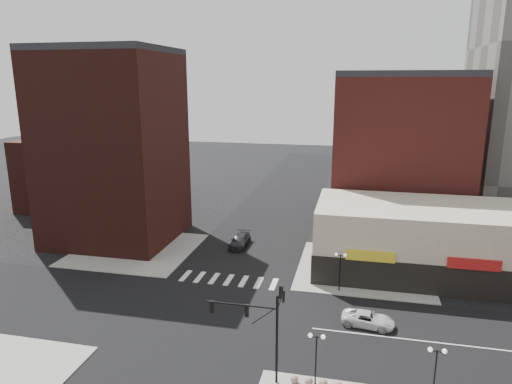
# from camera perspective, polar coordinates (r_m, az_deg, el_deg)

# --- Properties ---
(ground) EXTENTS (240.00, 240.00, 0.00)m
(ground) POSITION_cam_1_polar(r_m,az_deg,el_deg) (44.70, -6.29, -15.18)
(ground) COLOR black
(ground) RESTS_ON ground
(road_ew) EXTENTS (200.00, 14.00, 0.02)m
(road_ew) POSITION_cam_1_polar(r_m,az_deg,el_deg) (44.69, -6.29, -15.17)
(road_ew) COLOR black
(road_ew) RESTS_ON ground
(road_ns) EXTENTS (14.00, 200.00, 0.02)m
(road_ns) POSITION_cam_1_polar(r_m,az_deg,el_deg) (44.69, -6.29, -15.17)
(road_ns) COLOR black
(road_ns) RESTS_ON ground
(sidewalk_nw) EXTENTS (15.00, 15.00, 0.12)m
(sidewalk_nw) POSITION_cam_1_polar(r_m,az_deg,el_deg) (62.17, -14.76, -6.96)
(sidewalk_nw) COLOR gray
(sidewalk_nw) RESTS_ON ground
(sidewalk_ne) EXTENTS (15.00, 15.00, 0.12)m
(sidewalk_ne) POSITION_cam_1_polar(r_m,az_deg,el_deg) (55.74, 13.22, -9.33)
(sidewalk_ne) COLOR gray
(sidewalk_ne) RESTS_ON ground
(building_nw) EXTENTS (16.00, 15.00, 25.00)m
(building_nw) POSITION_cam_1_polar(r_m,az_deg,el_deg) (64.66, -17.38, 5.07)
(building_nw) COLOR #3C1713
(building_nw) RESTS_ON ground
(building_nw_low) EXTENTS (20.00, 18.00, 12.00)m
(building_nw_low) POSITION_cam_1_polar(r_m,az_deg,el_deg) (85.45, -19.54, 2.46)
(building_nw_low) COLOR #3C1713
(building_nw_low) RESTS_ON ground
(building_ne_midrise) EXTENTS (18.00, 15.00, 22.00)m
(building_ne_midrise) POSITION_cam_1_polar(r_m,az_deg,el_deg) (67.50, 17.50, 4.11)
(building_ne_midrise) COLOR maroon
(building_ne_midrise) RESTS_ON ground
(building_ne_row) EXTENTS (24.20, 12.20, 8.00)m
(building_ne_row) POSITION_cam_1_polar(r_m,az_deg,el_deg) (55.59, 20.15, -6.31)
(building_ne_row) COLOR beige
(building_ne_row) RESTS_ON ground
(traffic_signal) EXTENTS (5.59, 3.09, 7.77)m
(traffic_signal) POSITION_cam_1_polar(r_m,az_deg,el_deg) (33.99, 1.10, -15.49)
(traffic_signal) COLOR black
(traffic_signal) RESTS_ON ground
(street_lamp_se_a) EXTENTS (1.22, 0.32, 4.16)m
(street_lamp_se_a) POSITION_cam_1_polar(r_m,az_deg,el_deg) (34.26, 7.55, -18.61)
(street_lamp_se_a) COLOR black
(street_lamp_se_a) RESTS_ON sidewalk_se
(street_lamp_se_b) EXTENTS (1.22, 0.32, 4.16)m
(street_lamp_se_b) POSITION_cam_1_polar(r_m,az_deg,el_deg) (34.71, 21.60, -19.09)
(street_lamp_se_b) COLOR black
(street_lamp_se_b) RESTS_ON sidewalk_se
(street_lamp_ne) EXTENTS (1.22, 0.32, 4.16)m
(street_lamp_ne) POSITION_cam_1_polar(r_m,az_deg,el_deg) (48.49, 10.49, -8.63)
(street_lamp_ne) COLOR black
(street_lamp_ne) RESTS_ON sidewalk_ne
(white_suv) EXTENTS (4.92, 2.72, 1.30)m
(white_suv) POSITION_cam_1_polar(r_m,az_deg,el_deg) (43.84, 13.83, -15.17)
(white_suv) COLOR silver
(white_suv) RESTS_ON ground
(dark_sedan_north) EXTENTS (2.19, 5.35, 1.55)m
(dark_sedan_north) POSITION_cam_1_polar(r_m,az_deg,el_deg) (61.28, -2.03, -6.09)
(dark_sedan_north) COLOR black
(dark_sedan_north) RESTS_ON ground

